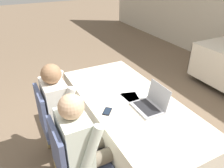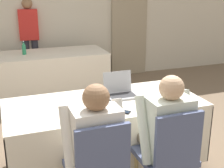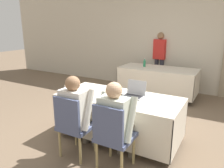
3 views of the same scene
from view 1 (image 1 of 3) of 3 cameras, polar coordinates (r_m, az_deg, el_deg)
The scene contains 11 objects.
ground_plane at distance 2.80m, azimuth 4.10°, elevation -16.85°, with size 24.00×24.00×0.00m, color brown.
conference_table_near at distance 2.42m, azimuth 4.57°, elevation -7.52°, with size 1.93×0.88×0.73m.
laptop at distance 2.21m, azimuth 9.96°, elevation -5.18°, with size 0.31×0.27×0.24m.
cell_phone at distance 2.15m, azimuth -1.24°, elevation -7.15°, with size 0.14×0.13×0.01m.
paper_beside_laptop at distance 2.42m, azimuth 6.25°, elevation -2.81°, with size 0.23×0.31×0.00m.
paper_centre_table at distance 2.36m, azimuth 3.35°, elevation -3.69°, with size 0.28×0.34×0.00m.
paper_left_edge at distance 2.05m, azimuth 14.96°, elevation -10.60°, with size 0.23×0.31×0.00m.
chair_near_left at distance 2.48m, azimuth -14.48°, elevation -9.34°, with size 0.44×0.44×0.91m.
chair_near_right at distance 2.03m, azimuth -9.88°, elevation -19.23°, with size 0.44×0.44×0.91m.
person_checkered_shirt at distance 2.40m, azimuth -12.55°, elevation -5.73°, with size 0.50×0.52×1.17m.
person_white_shirt at distance 1.93m, azimuth -7.29°, elevation -15.17°, with size 0.50×0.52×1.17m.
Camera 1 is at (1.64, -1.06, 2.01)m, focal length 35.00 mm.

